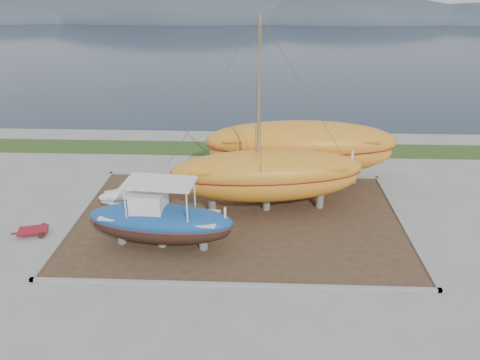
# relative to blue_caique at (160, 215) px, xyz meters

# --- Properties ---
(ground) EXTENTS (140.00, 140.00, 0.00)m
(ground) POSITION_rel_blue_caique_xyz_m (3.75, -1.04, -1.84)
(ground) COLOR gray
(ground) RESTS_ON ground
(dirt_patch) EXTENTS (18.00, 12.00, 0.06)m
(dirt_patch) POSITION_rel_blue_caique_xyz_m (3.75, 2.96, -1.81)
(dirt_patch) COLOR #422D1E
(dirt_patch) RESTS_ON ground
(curb_frame) EXTENTS (18.60, 12.60, 0.15)m
(curb_frame) POSITION_rel_blue_caique_xyz_m (3.75, 2.96, -1.76)
(curb_frame) COLOR gray
(curb_frame) RESTS_ON ground
(grass_strip) EXTENTS (44.00, 3.00, 0.08)m
(grass_strip) POSITION_rel_blue_caique_xyz_m (3.75, 14.46, -1.80)
(grass_strip) COLOR #284219
(grass_strip) RESTS_ON ground
(sea) EXTENTS (260.00, 100.00, 0.04)m
(sea) POSITION_rel_blue_caique_xyz_m (3.75, 68.96, -1.84)
(sea) COLOR #1C2839
(sea) RESTS_ON ground
(mountain_ridge) EXTENTS (200.00, 36.00, 20.00)m
(mountain_ridge) POSITION_rel_blue_caique_xyz_m (3.75, 123.96, -1.84)
(mountain_ridge) COLOR #333D49
(mountain_ridge) RESTS_ON ground
(blue_caique) EXTENTS (7.57, 2.99, 3.56)m
(blue_caique) POSITION_rel_blue_caique_xyz_m (0.00, 0.00, 0.00)
(blue_caique) COLOR #184B95
(blue_caique) RESTS_ON dirt_patch
(white_dinghy) EXTENTS (3.92, 2.67, 1.10)m
(white_dinghy) POSITION_rel_blue_caique_xyz_m (-2.70, 4.35, -1.23)
(white_dinghy) COLOR white
(white_dinghy) RESTS_ON dirt_patch
(orange_sailboat) EXTENTS (11.31, 4.62, 10.86)m
(orange_sailboat) POSITION_rel_blue_caique_xyz_m (5.33, 4.24, 3.65)
(orange_sailboat) COLOR orange
(orange_sailboat) RESTS_ON dirt_patch
(orange_bare_hull) EXTENTS (12.40, 4.07, 4.03)m
(orange_bare_hull) POSITION_rel_blue_caique_xyz_m (7.51, 8.18, 0.24)
(orange_bare_hull) COLOR orange
(orange_bare_hull) RESTS_ON dirt_patch
(red_trailer) EXTENTS (2.44, 1.68, 0.31)m
(red_trailer) POSITION_rel_blue_caique_xyz_m (-7.12, 0.90, -1.68)
(red_trailer) COLOR maroon
(red_trailer) RESTS_ON ground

